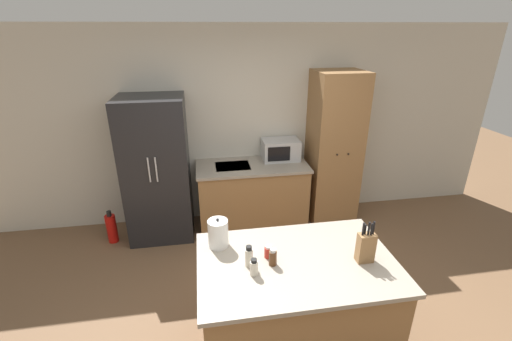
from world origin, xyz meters
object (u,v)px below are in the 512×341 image
at_px(pantry_cabinet, 334,149).
at_px(knife_block, 366,247).
at_px(refrigerator, 157,170).
at_px(kettle, 218,233).
at_px(spice_bottle_green_herb, 268,252).
at_px(fire_extinguisher, 112,228).
at_px(spice_bottle_tall_dark, 249,257).
at_px(spice_bottle_short_red, 273,257).
at_px(spice_bottle_amber_oil, 254,267).
at_px(microwave, 280,150).

relative_size(pantry_cabinet, knife_block, 6.07).
distance_m(refrigerator, kettle, 1.89).
height_order(spice_bottle_green_herb, fire_extinguisher, spice_bottle_green_herb).
height_order(kettle, fire_extinguisher, kettle).
relative_size(spice_bottle_tall_dark, spice_bottle_green_herb, 1.71).
bearing_deg(kettle, spice_bottle_short_red, -38.53).
height_order(refrigerator, spice_bottle_amber_oil, refrigerator).
height_order(microwave, spice_bottle_amber_oil, microwave).
height_order(spice_bottle_amber_oil, spice_bottle_green_herb, spice_bottle_amber_oil).
relative_size(spice_bottle_short_red, spice_bottle_amber_oil, 1.03).
xyz_separation_m(pantry_cabinet, fire_extinguisher, (-2.94, -0.16, -0.83)).
distance_m(knife_block, fire_extinguisher, 3.21).
distance_m(microwave, spice_bottle_short_red, 2.29).
distance_m(knife_block, spice_bottle_amber_oil, 0.84).
bearing_deg(refrigerator, spice_bottle_amber_oil, -67.75).
height_order(microwave, kettle, kettle).
distance_m(refrigerator, knife_block, 2.74).
xyz_separation_m(refrigerator, pantry_cabinet, (2.31, 0.04, 0.12)).
xyz_separation_m(microwave, fire_extinguisher, (-2.23, -0.27, -0.83)).
relative_size(refrigerator, microwave, 3.70).
relative_size(refrigerator, spice_bottle_tall_dark, 10.60).
bearing_deg(spice_bottle_green_herb, kettle, 150.22).
height_order(spice_bottle_amber_oil, kettle, kettle).
bearing_deg(spice_bottle_green_herb, microwave, 74.53).
distance_m(spice_bottle_amber_oil, fire_extinguisher, 2.65).
bearing_deg(spice_bottle_short_red, kettle, 141.47).
bearing_deg(knife_block, refrigerator, 128.89).
height_order(spice_bottle_tall_dark, kettle, kettle).
height_order(microwave, fire_extinguisher, microwave).
relative_size(pantry_cabinet, spice_bottle_green_herb, 20.49).
distance_m(spice_bottle_short_red, spice_bottle_amber_oil, 0.18).
bearing_deg(spice_bottle_amber_oil, knife_block, 1.35).
bearing_deg(spice_bottle_short_red, fire_extinguisher, 130.50).
bearing_deg(spice_bottle_tall_dark, fire_extinguisher, 127.60).
bearing_deg(knife_block, spice_bottle_tall_dark, 174.51).
relative_size(knife_block, kettle, 1.33).
bearing_deg(kettle, refrigerator, 110.41).
bearing_deg(fire_extinguisher, spice_bottle_short_red, -49.50).
relative_size(knife_block, spice_bottle_green_herb, 3.37).
xyz_separation_m(spice_bottle_short_red, kettle, (-0.38, 0.30, 0.05)).
bearing_deg(spice_bottle_amber_oil, spice_bottle_tall_dark, 101.24).
distance_m(kettle, fire_extinguisher, 2.25).
bearing_deg(pantry_cabinet, refrigerator, -178.99).
bearing_deg(knife_block, spice_bottle_green_herb, 167.07).
distance_m(spice_bottle_short_red, fire_extinguisher, 2.68).
bearing_deg(microwave, fire_extinguisher, -173.11).
bearing_deg(spice_bottle_green_herb, fire_extinguisher, 131.65).
relative_size(spice_bottle_amber_oil, kettle, 0.52).
height_order(spice_bottle_tall_dark, spice_bottle_amber_oil, spice_bottle_tall_dark).
bearing_deg(refrigerator, spice_bottle_green_herb, -62.63).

